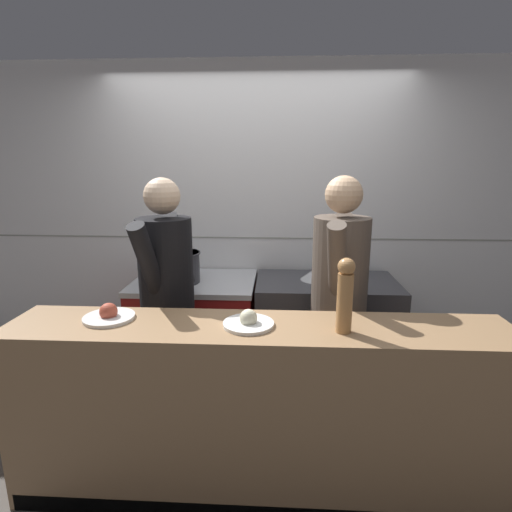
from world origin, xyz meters
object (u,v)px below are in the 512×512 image
object	(u,v)px
oven_range	(196,330)
plated_dish_appetiser	(248,322)
plated_dish_main	(109,315)
chef_sous	(339,297)
mixing_bowl_steel	(317,273)
pepper_mill	(345,294)
chef_head_cook	(167,296)
stock_pot	(179,267)

from	to	relation	value
oven_range	plated_dish_appetiser	distance (m)	1.38
plated_dish_appetiser	oven_range	bearing A→B (deg)	114.38
plated_dish_main	plated_dish_appetiser	world-z (taller)	plated_dish_main
oven_range	chef_sous	distance (m)	1.32
mixing_bowl_steel	pepper_mill	size ratio (longest dim) A/B	0.71
plated_dish_appetiser	chef_sous	size ratio (longest dim) A/B	0.15
plated_dish_main	chef_head_cook	world-z (taller)	chef_head_cook
pepper_mill	chef_sous	xyz separation A→B (m)	(0.07, 0.59, -0.22)
stock_pot	mixing_bowl_steel	distance (m)	1.09
stock_pot	pepper_mill	distance (m)	1.59
chef_sous	oven_range	bearing A→B (deg)	164.42
mixing_bowl_steel	stock_pot	bearing A→B (deg)	-175.36
plated_dish_appetiser	chef_head_cook	xyz separation A→B (m)	(-0.57, 0.53, -0.06)
plated_dish_main	chef_sous	world-z (taller)	chef_sous
stock_pot	mixing_bowl_steel	world-z (taller)	stock_pot
mixing_bowl_steel	chef_sous	xyz separation A→B (m)	(0.07, -0.64, 0.02)
oven_range	plated_dish_appetiser	world-z (taller)	plated_dish_appetiser
chef_sous	stock_pot	bearing A→B (deg)	169.06
oven_range	chef_sous	xyz separation A→B (m)	(1.05, -0.61, 0.52)
chef_head_cook	chef_sous	xyz separation A→B (m)	(1.10, 0.00, 0.01)
stock_pot	plated_dish_main	distance (m)	1.05
pepper_mill	stock_pot	bearing A→B (deg)	133.98
oven_range	pepper_mill	world-z (taller)	pepper_mill
pepper_mill	chef_sous	world-z (taller)	chef_sous
pepper_mill	oven_range	bearing A→B (deg)	129.60
plated_dish_main	pepper_mill	distance (m)	1.23
mixing_bowl_steel	plated_dish_main	bearing A→B (deg)	-136.88
stock_pot	plated_dish_main	size ratio (longest dim) A/B	1.30
pepper_mill	chef_head_cook	size ratio (longest dim) A/B	0.22
plated_dish_main	chef_head_cook	distance (m)	0.52
stock_pot	chef_sous	size ratio (longest dim) A/B	0.20
mixing_bowl_steel	chef_sous	world-z (taller)	chef_sous
mixing_bowl_steel	chef_head_cook	world-z (taller)	chef_head_cook
oven_range	chef_head_cook	distance (m)	0.80
oven_range	stock_pot	distance (m)	0.57
stock_pot	pepper_mill	world-z (taller)	pepper_mill
stock_pot	plated_dish_appetiser	size ratio (longest dim) A/B	1.33
plated_dish_appetiser	pepper_mill	size ratio (longest dim) A/B	0.70
oven_range	chef_sous	world-z (taller)	chef_sous
plated_dish_main	plated_dish_appetiser	bearing A→B (deg)	-3.57
oven_range	mixing_bowl_steel	bearing A→B (deg)	1.85
oven_range	chef_head_cook	xyz separation A→B (m)	(-0.05, -0.61, 0.51)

